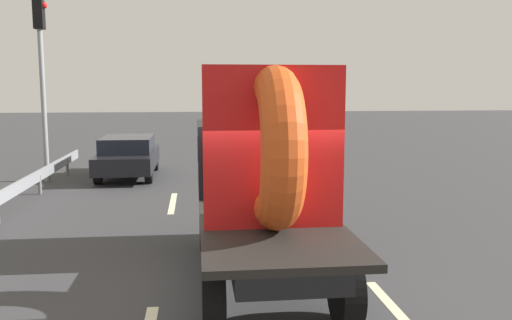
# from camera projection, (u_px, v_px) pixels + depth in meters

# --- Properties ---
(ground_plane) EXTENTS (120.00, 120.00, 0.00)m
(ground_plane) POSITION_uv_depth(u_px,v_px,m) (259.00, 287.00, 8.29)
(ground_plane) COLOR #38383A
(flatbed_truck) EXTENTS (2.02, 5.63, 3.36)m
(flatbed_truck) POSITION_uv_depth(u_px,v_px,m) (258.00, 172.00, 9.03)
(flatbed_truck) COLOR black
(flatbed_truck) RESTS_ON ground_plane
(distant_sedan) EXTENTS (1.83, 4.28, 1.40)m
(distant_sedan) POSITION_uv_depth(u_px,v_px,m) (128.00, 155.00, 18.41)
(distant_sedan) COLOR black
(distant_sedan) RESTS_ON ground_plane
(traffic_light) EXTENTS (0.42, 0.36, 5.79)m
(traffic_light) POSITION_uv_depth(u_px,v_px,m) (42.00, 65.00, 17.20)
(traffic_light) COLOR gray
(traffic_light) RESTS_ON ground_plane
(guardrail) EXTENTS (0.10, 13.56, 0.71)m
(guardrail) POSITION_uv_depth(u_px,v_px,m) (20.00, 187.00, 13.78)
(guardrail) COLOR gray
(guardrail) RESTS_ON ground_plane
(lane_dash_left_far) EXTENTS (0.16, 2.62, 0.01)m
(lane_dash_left_far) POSITION_uv_depth(u_px,v_px,m) (173.00, 203.00, 14.33)
(lane_dash_left_far) COLOR beige
(lane_dash_left_far) RESTS_ON ground_plane
(lane_dash_right_far) EXTENTS (0.16, 2.69, 0.01)m
(lane_dash_right_far) POSITION_uv_depth(u_px,v_px,m) (299.00, 203.00, 14.34)
(lane_dash_right_far) COLOR beige
(lane_dash_right_far) RESTS_ON ground_plane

